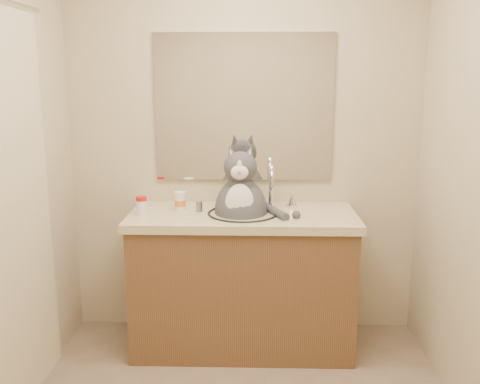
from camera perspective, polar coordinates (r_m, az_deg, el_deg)
name	(u,v)px	position (r m, az deg, el deg)	size (l,w,h in m)	color
room	(238,189)	(2.14, -0.26, 0.31)	(2.22, 2.52, 2.42)	#87745D
vanity	(243,278)	(3.29, 0.30, -9.11)	(1.34, 0.59, 1.12)	brown
mirror	(244,108)	(3.34, 0.42, 8.98)	(1.10, 0.02, 0.90)	white
cat	(241,206)	(3.15, 0.12, -1.56)	(0.44, 0.37, 0.62)	#47474C
pill_bottle_redcap	(142,205)	(3.17, -10.45, -1.41)	(0.06, 0.06, 0.11)	white
pill_bottle_orange	(180,202)	(3.23, -6.40, -1.02)	(0.08, 0.08, 0.11)	white
grey_canister	(199,207)	(3.19, -4.36, -1.56)	(0.05, 0.05, 0.06)	slate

